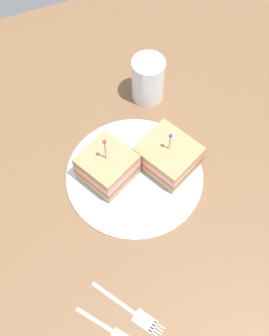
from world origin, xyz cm
name	(u,v)px	position (x,y,z in cm)	size (l,w,h in cm)	color
ground_plane	(134,179)	(0.00, 0.00, -1.00)	(99.33, 99.33, 2.00)	brown
plate	(134,175)	(0.00, 0.00, 0.42)	(24.94, 24.94, 0.85)	white
sandwich_half_front	(107,166)	(-1.78, -4.47, 3.61)	(11.26, 11.26, 10.76)	tan
sandwich_half_back	(169,157)	(0.39, 6.52, 3.19)	(12.58, 12.13, 8.91)	tan
drink_glass	(148,81)	(-16.55, 9.49, 4.16)	(6.48, 6.48, 9.39)	#B74C33
fork	(135,314)	(22.73, -9.11, 0.17)	(11.79, 8.21, 0.35)	silver
knife	(119,335)	(24.79, -12.54, 0.18)	(11.49, 9.08, 0.35)	silver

